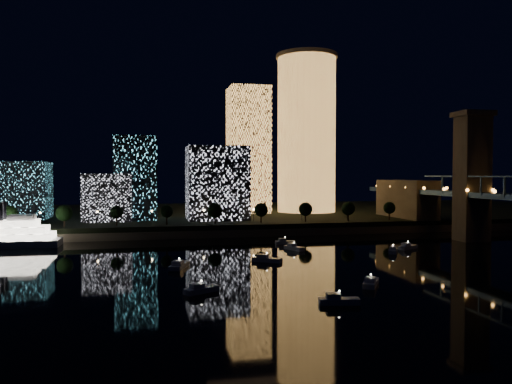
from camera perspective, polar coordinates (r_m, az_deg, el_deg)
The scene contains 9 objects.
ground at distance 135.96m, azimuth 13.24°, elevation -8.93°, with size 520.00×520.00×0.00m, color black.
far_bank at distance 287.19m, azimuth -0.68°, elevation -2.62°, with size 420.00×160.00×5.00m, color black.
seawall at distance 211.84m, azimuth 3.60°, elevation -4.55°, with size 420.00×6.00×3.00m, color #6B5E4C.
tower_cylindrical at distance 280.09m, azimuth 5.78°, elevation 6.68°, with size 34.00×34.00×86.81m.
tower_rectangular at distance 273.31m, azimuth -0.89°, elevation 4.80°, with size 21.38×21.38×68.03m, color #FFAD51.
midrise_blocks at distance 236.86m, azimuth -12.99°, elevation 0.81°, with size 109.73×44.02×38.10m.
motorboats at distance 146.18m, azimuth 9.59°, elevation -7.81°, with size 118.14×88.08×2.78m.
esplanade_trees at distance 210.37m, azimuth -5.55°, elevation -2.15°, with size 165.91×6.50×8.75m.
street_lamps at distance 216.32m, azimuth -5.98°, elevation -2.42°, with size 132.70×0.70×5.65m.
Camera 1 is at (-57.81, -120.36, 25.64)m, focal length 35.00 mm.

